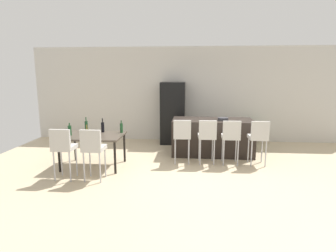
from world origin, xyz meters
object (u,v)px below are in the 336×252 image
bar_chair_right (231,135)px  fruit_bowl (223,119)px  wine_bottle_left (87,134)px  bar_chair_middle (207,135)px  kitchen_island (212,137)px  dining_table (93,138)px  wine_bottle_right (121,128)px  dining_chair_far (93,147)px  bar_chair_left (182,134)px  refrigerator (173,113)px  wine_bottle_inner (103,127)px  potted_plant (253,131)px  wine_bottle_corner (70,130)px  wine_glass_far (86,130)px  dining_chair_near (63,146)px  wine_bottle_middle (86,126)px  bar_chair_far (259,136)px

bar_chair_right → fruit_bowl: size_ratio=3.98×
wine_bottle_left → bar_chair_middle: bearing=17.8°
kitchen_island → wine_bottle_left: (-2.72, -1.68, 0.39)m
dining_table → wine_bottle_right: bearing=26.7°
dining_table → wine_bottle_right: size_ratio=4.67×
dining_chair_far → wine_bottle_right: size_ratio=3.65×
bar_chair_left → refrigerator: bearing=100.2°
wine_bottle_left → dining_table: bearing=93.8°
wine_bottle_inner → potted_plant: 4.44m
wine_bottle_corner → wine_bottle_inner: wine_bottle_inner is taller
refrigerator → fruit_bowl: bearing=-42.2°
bar_chair_right → wine_glass_far: bearing=-171.8°
bar_chair_middle → fruit_bowl: (0.43, 0.75, 0.26)m
wine_bottle_right → fruit_bowl: bearing=19.8°
dining_table → wine_glass_far: 0.23m
refrigerator → potted_plant: refrigerator is taller
dining_chair_near → wine_glass_far: 0.83m
wine_bottle_left → potted_plant: 4.90m
wine_bottle_middle → fruit_bowl: (3.27, 0.83, 0.08)m
kitchen_island → dining_chair_far: bearing=-139.2°
bar_chair_left → refrigerator: size_ratio=0.57×
bar_chair_left → fruit_bowl: size_ratio=3.98×
refrigerator → dining_chair_far: bearing=-112.4°
wine_bottle_right → refrigerator: (1.05, 2.11, 0.07)m
dining_chair_near → wine_bottle_right: (0.89, 1.13, 0.16)m
wine_bottle_left → bar_chair_far: bearing=12.4°
bar_chair_left → bar_chair_right: 1.12m
kitchen_island → dining_chair_near: size_ratio=1.98×
dining_table → kitchen_island: bearing=24.9°
wine_bottle_right → wine_bottle_left: size_ratio=0.95×
kitchen_island → wine_glass_far: size_ratio=11.92×
dining_chair_far → wine_glass_far: dining_chair_far is taller
dining_chair_near → wine_bottle_middle: bearing=88.4°
refrigerator → wine_bottle_right: bearing=-116.5°
kitchen_island → potted_plant: bearing=41.1°
wine_bottle_middle → refrigerator: (1.91, 2.06, 0.05)m
wine_bottle_inner → refrigerator: 2.57m
kitchen_island → fruit_bowl: bearing=-24.3°
bar_chair_left → wine_bottle_corner: (-2.48, -0.51, 0.16)m
bar_chair_far → potted_plant: 2.02m
bar_chair_middle → wine_bottle_left: size_ratio=3.45×
wine_bottle_middle → refrigerator: 2.81m
bar_chair_right → wine_bottle_right: size_ratio=3.65×
wine_glass_far → bar_chair_middle: bearing=9.8°
kitchen_island → bar_chair_left: 1.17m
bar_chair_far → bar_chair_middle: bearing=180.0°
bar_chair_middle → dining_chair_near: size_ratio=1.00×
bar_chair_left → wine_bottle_middle: size_ratio=3.04×
dining_chair_near → potted_plant: 5.41m
wine_glass_far → fruit_bowl: bearing=21.2°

